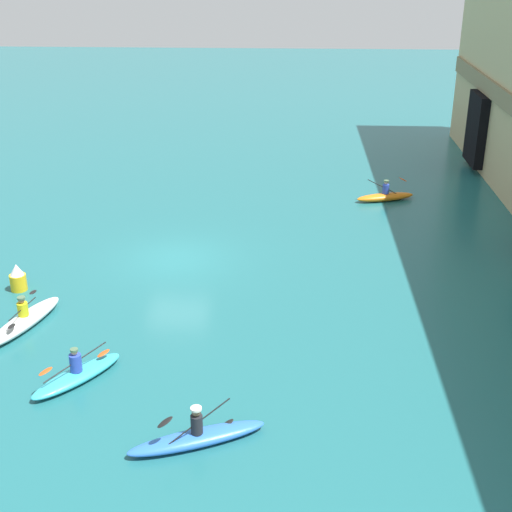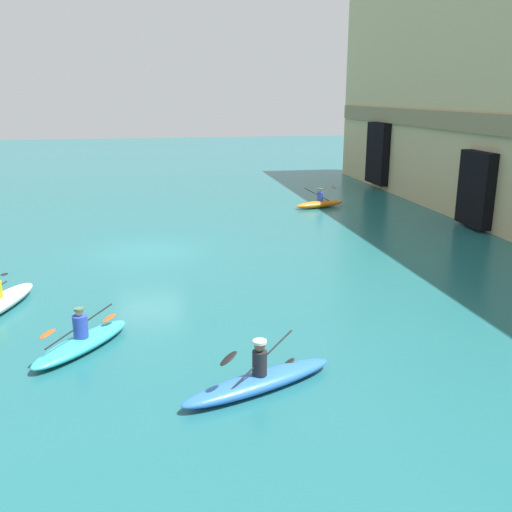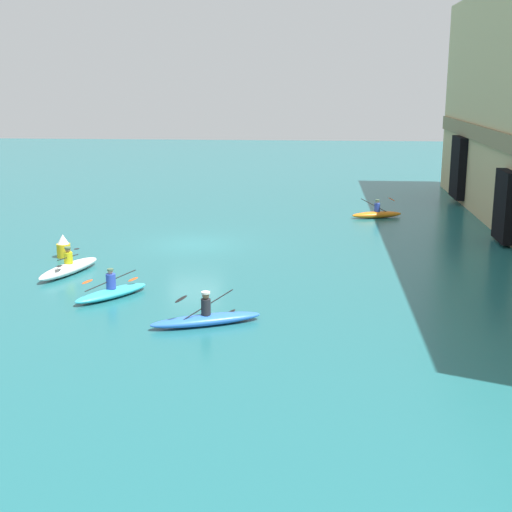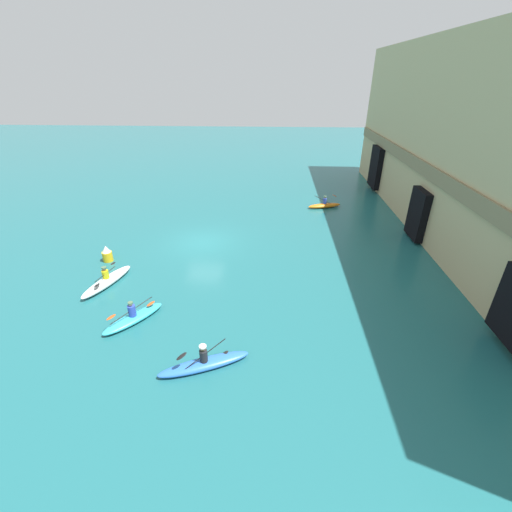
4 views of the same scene
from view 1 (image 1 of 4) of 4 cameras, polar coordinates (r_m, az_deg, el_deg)
name	(u,v)px [view 1 (image 1 of 4)]	position (r m, az deg, el deg)	size (l,w,h in m)	color
ground_plane	(176,259)	(28.58, -6.41, -0.25)	(120.00, 120.00, 0.00)	#1E6066
kayak_white	(24,320)	(24.63, -18.03, -4.91)	(3.63, 1.84, 1.11)	white
kayak_blue	(197,437)	(18.57, -4.72, -14.21)	(2.03, 3.58, 1.10)	blue
kayak_cyan	(77,374)	(21.42, -14.13, -9.16)	(2.90, 2.47, 1.06)	#33B2C6
kayak_orange	(385,196)	(35.35, 10.30, 4.73)	(1.49, 2.98, 1.17)	orange
marker_buoy	(18,278)	(27.14, -18.52, -1.69)	(0.59, 0.59, 1.02)	yellow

